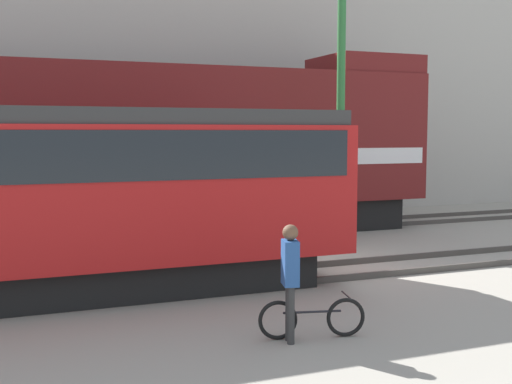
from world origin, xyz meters
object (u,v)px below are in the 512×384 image
at_px(person, 290,271).
at_px(streetcar, 20,192).
at_px(freight_locomotive, 141,150).
at_px(bicycle, 312,318).
at_px(utility_pole_left, 341,107).

bearing_deg(person, streetcar, 132.98).
bearing_deg(person, freight_locomotive, 90.68).
height_order(bicycle, person, person).
bearing_deg(utility_pole_left, person, -123.94).
xyz_separation_m(freight_locomotive, streetcar, (-3.52, -6.37, -0.58)).
height_order(streetcar, person, streetcar).
distance_m(freight_locomotive, utility_pole_left, 5.96).
xyz_separation_m(bicycle, utility_pole_left, (4.38, 7.04, 3.54)).
relative_size(streetcar, person, 7.10).
xyz_separation_m(streetcar, utility_pole_left, (8.42, 3.18, 1.79)).
distance_m(person, utility_pole_left, 8.98).
distance_m(bicycle, utility_pole_left, 9.01).
bearing_deg(bicycle, person, -172.30).
bearing_deg(freight_locomotive, person, -89.32).
relative_size(freight_locomotive, streetcar, 1.44).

